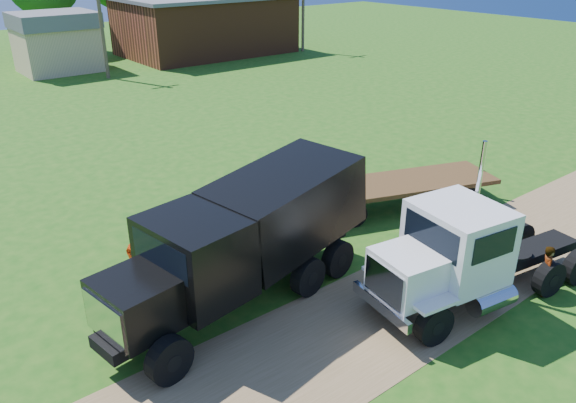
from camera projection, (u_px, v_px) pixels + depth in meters
ground at (388, 312)px, 16.00m from camera, size 140.00×140.00×0.00m
dirt_track at (388, 312)px, 16.00m from camera, size 120.00×4.20×0.01m
white_semi_tractor at (458, 256)px, 15.76m from camera, size 7.84×3.60×4.63m
black_dump_truck at (247, 236)px, 15.81m from camera, size 8.90×3.89×3.78m
orange_pickup at (202, 235)px, 18.87m from camera, size 5.20×3.16×1.35m
flatbed_trailer at (400, 187)px, 22.14m from camera, size 8.04×4.80×1.98m
spectator_a at (547, 271)px, 16.54m from camera, size 0.69×0.67×1.60m
spectator_b at (307, 178)px, 23.19m from camera, size 0.95×0.87×1.58m
brick_building at (205, 25)px, 53.58m from camera, size 15.40×10.40×5.30m
tan_shed at (57, 41)px, 45.76m from camera, size 6.20×5.40×4.70m
utility_poles at (100, 16)px, 42.37m from camera, size 42.20×0.28×9.00m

